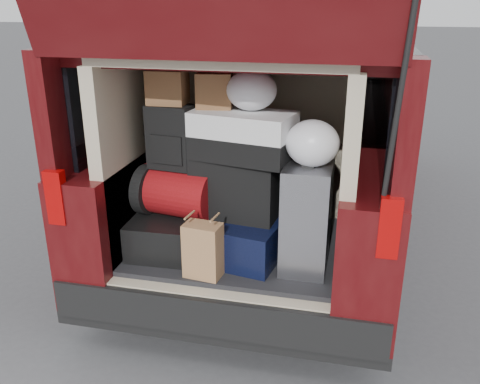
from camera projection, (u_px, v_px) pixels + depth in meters
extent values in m
plane|color=#3E3E41|center=(229.00, 340.00, 3.20)|extent=(80.00, 80.00, 0.00)
cylinder|color=black|center=(131.00, 252.00, 3.62)|extent=(0.24, 0.64, 0.64)
cylinder|color=black|center=(366.00, 279.00, 3.28)|extent=(0.24, 0.64, 0.64)
cylinder|color=black|center=(237.00, 137.00, 6.63)|extent=(0.24, 0.64, 0.64)
cylinder|color=black|center=(365.00, 145.00, 6.28)|extent=(0.24, 0.64, 0.64)
cube|color=black|center=(280.00, 189.00, 5.00)|extent=(1.90, 4.85, 0.08)
cube|color=#46080A|center=(202.00, 141.00, 5.00)|extent=(0.33, 4.85, 0.80)
cube|color=#46080A|center=(365.00, 151.00, 4.68)|extent=(0.33, 4.85, 0.80)
cube|color=#46080A|center=(284.00, 33.00, 4.47)|extent=(1.82, 4.46, 0.10)
cube|color=black|center=(187.00, 65.00, 4.67)|extent=(0.12, 4.25, 0.68)
cube|color=black|center=(385.00, 71.00, 4.30)|extent=(0.12, 4.25, 0.68)
cube|color=black|center=(216.00, 312.00, 2.79)|extent=(1.86, 0.16, 0.22)
cube|color=#990505|center=(57.00, 197.00, 2.71)|extent=(0.10, 0.06, 0.30)
cube|color=#990505|center=(389.00, 227.00, 2.36)|extent=(0.10, 0.06, 0.30)
cube|color=black|center=(239.00, 247.00, 3.27)|extent=(1.24, 1.05, 0.06)
cube|color=#B5A78B|center=(136.00, 150.00, 3.19)|extent=(0.08, 1.05, 1.15)
cube|color=#B5A78B|center=(350.00, 164.00, 2.91)|extent=(0.08, 1.05, 1.15)
cube|color=#B5A78B|center=(256.00, 134.00, 3.55)|extent=(1.34, 0.06, 1.15)
cube|color=#B5A78B|center=(238.00, 53.00, 2.83)|extent=(1.34, 1.05, 0.06)
cylinder|color=black|center=(401.00, 94.00, 2.07)|extent=(0.02, 0.90, 0.76)
cube|color=black|center=(239.00, 280.00, 3.35)|extent=(1.24, 1.05, 0.55)
cube|color=black|center=(170.00, 230.00, 3.17)|extent=(0.42, 0.57, 0.22)
cube|color=black|center=(246.00, 235.00, 3.08)|extent=(0.54, 0.62, 0.24)
cube|color=silver|center=(307.00, 215.00, 2.89)|extent=(0.26, 0.42, 0.62)
cube|color=#A87A4C|center=(203.00, 250.00, 2.81)|extent=(0.22, 0.15, 0.31)
cube|color=maroon|center=(178.00, 192.00, 3.07)|extent=(0.50, 0.37, 0.30)
cube|color=black|center=(237.00, 186.00, 3.01)|extent=(0.53, 0.36, 0.36)
cube|color=black|center=(171.00, 137.00, 2.97)|extent=(0.28, 0.19, 0.37)
cube|color=white|center=(240.00, 135.00, 2.88)|extent=(0.66, 0.43, 0.27)
cube|color=brown|center=(167.00, 87.00, 2.90)|extent=(0.22, 0.18, 0.19)
cube|color=brown|center=(215.00, 90.00, 2.90)|extent=(0.22, 0.19, 0.20)
ellipsoid|color=silver|center=(252.00, 90.00, 2.82)|extent=(0.29, 0.27, 0.23)
ellipsoid|color=silver|center=(312.00, 143.00, 2.70)|extent=(0.32, 0.30, 0.25)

